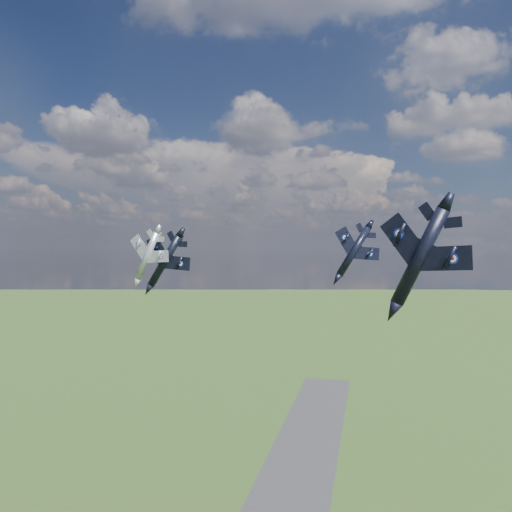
% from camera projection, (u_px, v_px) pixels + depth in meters
% --- Properties ---
extents(jet_lead_navy, '(11.12, 14.99, 8.08)m').
position_uv_depth(jet_lead_navy, '(165.00, 261.00, 90.16)').
color(jet_lead_navy, black).
extents(jet_right_navy, '(15.60, 18.11, 7.59)m').
position_uv_depth(jet_right_navy, '(420.00, 257.00, 53.00)').
color(jet_right_navy, black).
extents(jet_high_navy, '(14.67, 17.23, 8.10)m').
position_uv_depth(jet_high_navy, '(354.00, 251.00, 95.17)').
color(jet_high_navy, black).
extents(jet_left_silver, '(11.01, 13.90, 6.30)m').
position_uv_depth(jet_left_silver, '(147.00, 256.00, 90.02)').
color(jet_left_silver, '#9EA1A8').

